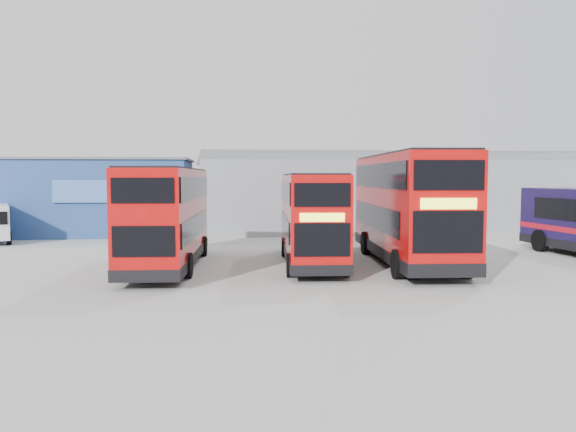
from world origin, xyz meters
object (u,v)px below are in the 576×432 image
(maintenance_shed, at_px, (402,194))
(double_decker_centre, at_px, (311,219))
(office_block, at_px, (101,196))
(double_decker_right, at_px, (407,209))
(double_decker_left, at_px, (168,218))

(maintenance_shed, distance_m, double_decker_centre, 19.71)
(office_block, distance_m, double_decker_right, 22.72)
(double_decker_left, bearing_deg, maintenance_shed, -128.78)
(double_decker_centre, bearing_deg, double_decker_left, -172.87)
(office_block, xyz_separation_m, double_decker_centre, (12.44, -15.22, -0.58))
(office_block, relative_size, double_decker_centre, 1.28)
(double_decker_left, relative_size, double_decker_right, 0.87)
(office_block, xyz_separation_m, maintenance_shed, (22.00, 2.01, 0.02))
(double_decker_left, distance_m, double_decker_centre, 6.23)
(office_block, xyz_separation_m, double_decker_left, (6.22, -15.63, -0.46))
(office_block, relative_size, double_decker_left, 1.21)
(maintenance_shed, bearing_deg, double_decker_right, -106.78)
(office_block, bearing_deg, double_decker_right, -42.43)
(maintenance_shed, relative_size, double_decker_right, 2.60)
(double_decker_left, bearing_deg, office_block, -65.26)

